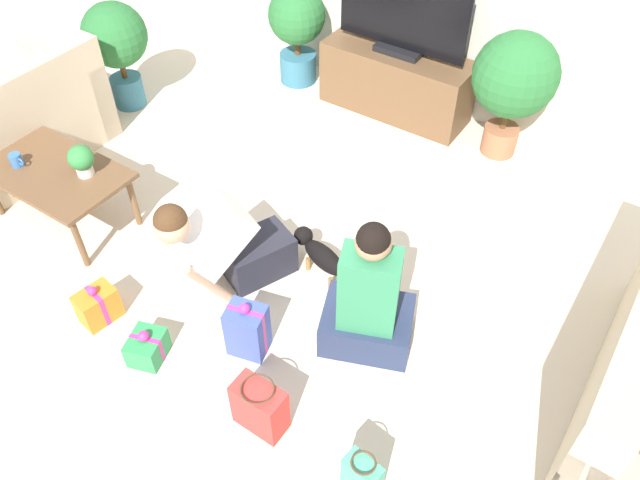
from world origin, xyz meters
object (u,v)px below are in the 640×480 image
(mug, at_px, (16,160))
(tabletop_plant, at_px, (81,160))
(tv_console, at_px, (396,82))
(gift_bag_b, at_px, (362,480))
(coffee_table, at_px, (54,175))
(gift_bag_a, at_px, (260,407))
(person_kneeling, at_px, (223,245))
(dog, at_px, (319,253))
(person_sitting, at_px, (368,303))
(gift_box_b, at_px, (247,330))
(gift_box_c, at_px, (98,305))
(potted_plant_back_left, at_px, (297,26))
(tv, at_px, (402,17))
(potted_plant_corner_left, at_px, (116,42))
(potted_plant_back_right, at_px, (514,79))
(gift_box_a, at_px, (147,347))

(mug, relative_size, tabletop_plant, 0.54)
(tv_console, height_order, gift_bag_b, tv_console)
(coffee_table, bearing_deg, gift_bag_a, -13.54)
(person_kneeling, relative_size, dog, 1.64)
(person_sitting, distance_m, gift_box_b, 0.71)
(person_sitting, xyz_separation_m, gift_bag_a, (-0.19, -0.77, -0.19))
(person_sitting, relative_size, gift_box_b, 2.43)
(tv_console, height_order, gift_box_c, tv_console)
(tabletop_plant, bearing_deg, potted_plant_back_left, 88.88)
(person_sitting, xyz_separation_m, mug, (-2.54, -0.35, 0.13))
(gift_bag_a, bearing_deg, tv_console, 106.02)
(mug, bearing_deg, tabletop_plant, 22.64)
(coffee_table, bearing_deg, potted_plant_back_left, 83.52)
(gift_bag_a, distance_m, gift_bag_b, 0.64)
(tv, xyz_separation_m, gift_bag_b, (1.51, -3.07, -0.68))
(tv_console, xyz_separation_m, tv, (0.00, 0.00, 0.58))
(person_sitting, relative_size, gift_bag_a, 2.85)
(tabletop_plant, bearing_deg, gift_bag_b, -14.33)
(coffee_table, relative_size, potted_plant_corner_left, 1.12)
(tv, height_order, gift_bag_b, tv)
(dog, distance_m, gift_bag_a, 1.14)
(potted_plant_back_right, distance_m, person_kneeling, 2.50)
(mug, bearing_deg, potted_plant_corner_left, 109.58)
(potted_plant_back_left, xyz_separation_m, tabletop_plant, (-0.05, -2.37, 0.04))
(potted_plant_back_left, distance_m, gift_bag_a, 3.53)
(person_kneeling, bearing_deg, tabletop_plant, -154.38)
(potted_plant_back_right, bearing_deg, potted_plant_back_left, 180.00)
(potted_plant_back_right, xyz_separation_m, dog, (-0.46, -1.90, -0.48))
(tv, xyz_separation_m, tabletop_plant, (-1.03, -2.42, -0.29))
(coffee_table, relative_size, gift_box_c, 3.66)
(potted_plant_corner_left, xyz_separation_m, gift_box_c, (1.59, -1.80, -0.48))
(coffee_table, distance_m, tv, 2.85)
(coffee_table, bearing_deg, person_sitting, 6.36)
(tv_console, height_order, gift_box_a, tv_console)
(person_sitting, height_order, gift_box_b, person_sitting)
(gift_box_a, height_order, gift_box_b, gift_box_b)
(tv, distance_m, person_kneeling, 2.42)
(person_sitting, distance_m, tabletop_plant, 2.11)
(gift_bag_a, relative_size, gift_bag_b, 0.96)
(dog, height_order, tabletop_plant, tabletop_plant)
(coffee_table, relative_size, person_sitting, 1.04)
(potted_plant_corner_left, bearing_deg, person_sitting, -18.94)
(coffee_table, distance_m, person_sitting, 2.34)
(gift_box_c, height_order, gift_bag_b, gift_bag_b)
(coffee_table, xyz_separation_m, person_sitting, (2.32, 0.26, -0.04))
(coffee_table, distance_m, gift_bag_a, 2.21)
(gift_bag_b, height_order, tabletop_plant, tabletop_plant)
(coffee_table, xyz_separation_m, mug, (-0.22, -0.09, 0.09))
(tv_console, height_order, mug, tv_console)
(coffee_table, distance_m, potted_plant_back_right, 3.35)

